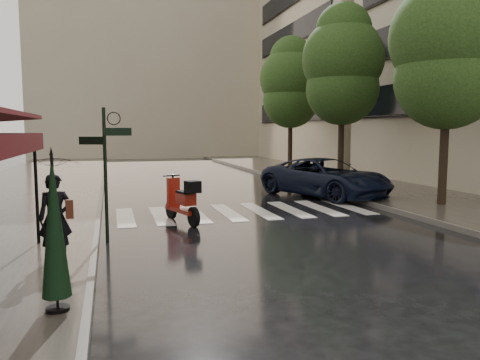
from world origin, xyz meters
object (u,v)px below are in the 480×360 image
pedestrian_with_umbrella (54,176)px  parked_car (325,178)px  parasol_front (54,226)px  scooter (183,202)px

pedestrian_with_umbrella → parked_car: 11.71m
pedestrian_with_umbrella → parked_car: size_ratio=0.45×
parasol_front → scooter: bearing=66.7°
pedestrian_with_umbrella → parked_car: (9.07, 7.33, -1.00)m
parked_car → parasol_front: parasol_front is taller
parked_car → parasol_front: size_ratio=2.47×
parked_car → parasol_front: bearing=-154.2°
pedestrian_with_umbrella → parked_car: pedestrian_with_umbrella is taller
scooter → pedestrian_with_umbrella: bearing=-146.5°
scooter → parasol_front: parasol_front is taller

